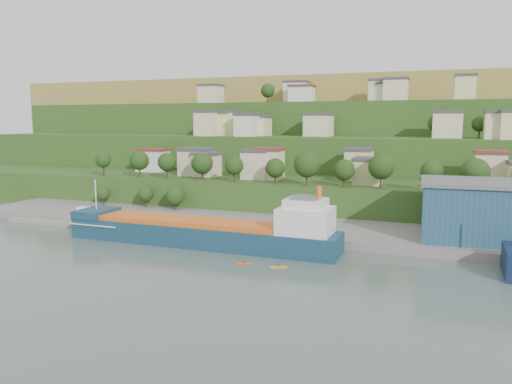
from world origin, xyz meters
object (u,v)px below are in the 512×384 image
at_px(warehouse, 496,211).
at_px(caravan, 89,213).
at_px(kayak_orange, 244,262).
at_px(cargo_ship_near, 208,234).

xyz_separation_m(warehouse, caravan, (-100.91, -7.48, -5.72)).
xyz_separation_m(warehouse, kayak_orange, (-46.52, -29.36, -8.20)).
height_order(cargo_ship_near, warehouse, warehouse).
xyz_separation_m(cargo_ship_near, kayak_orange, (12.86, -10.69, -2.36)).
distance_m(cargo_ship_near, caravan, 43.00).
relative_size(warehouse, caravan, 4.89).
distance_m(warehouse, caravan, 101.35).
relative_size(caravan, kayak_orange, 2.00).
relative_size(cargo_ship_near, caravan, 9.75).
bearing_deg(kayak_orange, cargo_ship_near, 123.00).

